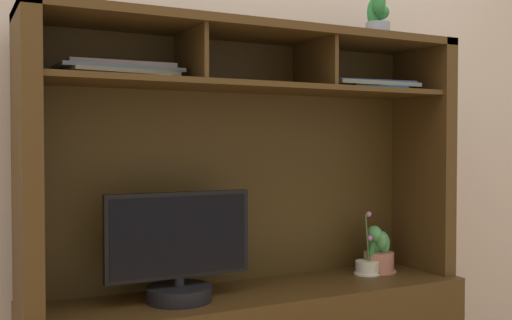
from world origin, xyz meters
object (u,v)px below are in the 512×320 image
at_px(tv_monitor, 179,255).
at_px(magazine_stack_left, 119,71).
at_px(media_console, 255,316).
at_px(potted_orchid, 367,266).
at_px(potted_fern, 379,252).
at_px(magazine_stack_centre, 367,86).
at_px(potted_succulent, 378,18).

xyz_separation_m(tv_monitor, magazine_stack_left, (-0.19, 0.08, 0.63)).
relative_size(media_console, potted_orchid, 6.38).
bearing_deg(media_console, potted_fern, 1.85).
bearing_deg(media_console, magazine_stack_centre, 1.33).
bearing_deg(potted_orchid, potted_fern, 14.46).
height_order(tv_monitor, potted_fern, tv_monitor).
relative_size(potted_orchid, magazine_stack_left, 0.62).
bearing_deg(magazine_stack_left, potted_succulent, -3.99).
distance_m(magazine_stack_left, potted_succulent, 1.08).
bearing_deg(magazine_stack_centre, potted_fern, 5.71).
bearing_deg(magazine_stack_left, tv_monitor, -22.72).
bearing_deg(potted_succulent, tv_monitor, -179.69).
bearing_deg(potted_fern, potted_succulent, -134.81).
relative_size(tv_monitor, magazine_stack_left, 1.23).
xyz_separation_m(media_console, potted_orchid, (0.53, 0.00, 0.14)).
xyz_separation_m(potted_orchid, magazine_stack_left, (-1.03, 0.03, 0.76)).
distance_m(potted_orchid, magazine_stack_centre, 0.75).
bearing_deg(magazine_stack_centre, media_console, -178.67).
bearing_deg(tv_monitor, potted_orchid, 2.94).
bearing_deg(tv_monitor, potted_succulent, 0.31).
height_order(potted_fern, magazine_stack_centre, magazine_stack_centre).
bearing_deg(potted_succulent, magazine_stack_centre, 105.23).
relative_size(tv_monitor, potted_orchid, 1.98).
xyz_separation_m(potted_orchid, potted_fern, (0.07, 0.02, 0.05)).
relative_size(potted_fern, magazine_stack_left, 0.47).
relative_size(magazine_stack_centre, potted_succulent, 2.05).
xyz_separation_m(tv_monitor, magazine_stack_centre, (0.85, 0.06, 0.63)).
height_order(media_console, tv_monitor, media_console).
bearing_deg(potted_succulent, magazine_stack_left, 176.01).
xyz_separation_m(potted_orchid, potted_succulent, (0.02, -0.04, 1.02)).
bearing_deg(potted_orchid, magazine_stack_centre, 77.49).
height_order(tv_monitor, potted_orchid, tv_monitor).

